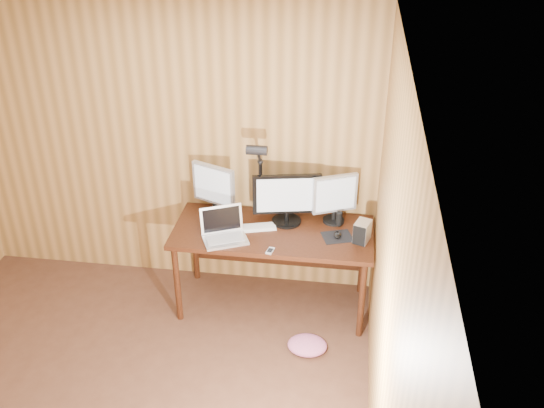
% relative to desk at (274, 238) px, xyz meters
% --- Properties ---
extents(room_shell, '(4.00, 4.00, 4.00)m').
position_rel_desk_xyz_m(room_shell, '(-0.93, -1.70, 0.62)').
color(room_shell, '#52301F').
rests_on(room_shell, ground).
extents(desk, '(1.60, 0.70, 0.75)m').
position_rel_desk_xyz_m(desk, '(0.00, 0.00, 0.00)').
color(desk, '#36170B').
rests_on(desk, floor).
extents(monitor_center, '(0.55, 0.24, 0.43)m').
position_rel_desk_xyz_m(monitor_center, '(0.09, 0.07, 0.35)').
color(monitor_center, black).
rests_on(monitor_center, desk).
extents(monitor_left, '(0.38, 0.19, 0.44)m').
position_rel_desk_xyz_m(monitor_left, '(-0.52, 0.12, 0.36)').
color(monitor_left, black).
rests_on(monitor_left, desk).
extents(monitor_right, '(0.35, 0.18, 0.42)m').
position_rel_desk_xyz_m(monitor_right, '(0.47, 0.13, 0.35)').
color(monitor_right, black).
rests_on(monitor_right, desk).
extents(laptop, '(0.41, 0.37, 0.24)m').
position_rel_desk_xyz_m(laptop, '(-0.37, -0.23, 0.18)').
color(laptop, silver).
rests_on(laptop, desk).
extents(keyboard, '(0.40, 0.22, 0.02)m').
position_rel_desk_xyz_m(keyboard, '(-0.17, -0.07, 0.13)').
color(keyboard, white).
rests_on(keyboard, desk).
extents(mousepad, '(0.28, 0.25, 0.00)m').
position_rel_desk_xyz_m(mousepad, '(0.52, -0.10, 0.12)').
color(mousepad, black).
rests_on(mousepad, desk).
extents(mouse, '(0.10, 0.12, 0.04)m').
position_rel_desk_xyz_m(mouse, '(0.52, -0.10, 0.14)').
color(mouse, black).
rests_on(mouse, mousepad).
extents(hard_drive, '(0.15, 0.18, 0.17)m').
position_rel_desk_xyz_m(hard_drive, '(0.71, -0.13, 0.21)').
color(hard_drive, silver).
rests_on(hard_drive, desk).
extents(phone, '(0.06, 0.10, 0.01)m').
position_rel_desk_xyz_m(phone, '(0.02, -0.38, 0.13)').
color(phone, silver).
rests_on(phone, desk).
extents(speaker, '(0.05, 0.05, 0.12)m').
position_rel_desk_xyz_m(speaker, '(0.52, 0.08, 0.18)').
color(speaker, black).
rests_on(speaker, desk).
extents(desk_lamp, '(0.16, 0.24, 0.72)m').
position_rel_desk_xyz_m(desk_lamp, '(-0.14, 0.13, 0.57)').
color(desk_lamp, black).
rests_on(desk_lamp, desk).
extents(fabric_pile, '(0.36, 0.31, 0.10)m').
position_rel_desk_xyz_m(fabric_pile, '(0.34, -0.60, -0.58)').
color(fabric_pile, '#CA618E').
rests_on(fabric_pile, floor).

